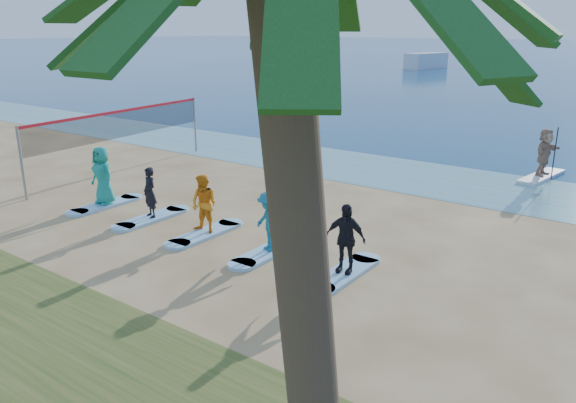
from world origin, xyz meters
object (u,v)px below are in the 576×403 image
Objects in this scene: surfboard_1 at (152,218)px; student_1 at (150,192)px; student_4 at (345,238)px; surfboard_2 at (205,233)px; volleyball_net at (121,124)px; student_3 at (268,221)px; surfboard_4 at (344,273)px; paddleboard at (541,176)px; student_0 at (103,175)px; paddleboarder at (545,152)px; student_2 at (204,204)px; boat_offshore_a at (425,69)px; surfboard_0 at (106,205)px; surfboard_3 at (269,251)px.

student_1 is at bearing 90.00° from surfboard_1.
surfboard_2 is at bearing 171.36° from student_4.
volleyball_net reaches higher than student_3.
student_4 is (0.00, 0.00, 0.87)m from surfboard_4.
student_1 reaches higher than paddleboard.
student_0 is at bearing 180.00° from surfboard_4.
paddleboarder is 1.09× the size of student_4.
surfboard_2 is at bearing 0.00° from surfboard_1.
paddleboard is 1.36× the size of surfboard_2.
surfboard_2 is at bearing -107.75° from paddleboard.
surfboard_1 is 1.35× the size of student_2.
boat_offshore_a is 71.02m from surfboard_2.
paddleboarder is (0.00, 0.00, 0.96)m from paddleboard.
student_3 is (2.25, 0.00, 0.82)m from surfboard_2.
student_3 is at bearing -18.47° from volleyball_net.
paddleboarder is at bearing 49.18° from surfboard_0.
student_4 is at bearing -15.24° from volleyball_net.
student_1 is 2.25m from student_2.
student_0 is at bearing -122.23° from paddleboard.
student_1 is (0.00, 0.00, 0.80)m from surfboard_1.
volleyball_net reaches higher than student_1.
student_0 is 6.74m from student_3.
paddleboard is 12.29m from surfboard_4.
student_0 reaches higher than surfboard_0.
student_0 is at bearing -45.88° from volleyball_net.
surfboard_0 is 1.43× the size of student_3.
student_4 reaches higher than boat_offshore_a.
surfboard_1 is at bearing 180.00° from surfboard_2.
paddleboarder reaches higher than surfboard_0.
surfboard_4 is (-1.54, -12.19, -0.01)m from paddleboard.
student_0 is 1.15× the size of student_2.
surfboard_1 is at bearing 175.16° from student_2.
boat_offshore_a is at bearing 125.75° from paddleboard.
surfboard_0 and surfboard_4 have the same top height.
volleyball_net reaches higher than student_4.
surfboard_1 and surfboard_4 have the same top height.
student_0 is (-10.53, -12.19, 0.01)m from paddleboarder.
student_3 is (24.55, -67.42, 0.86)m from boat_offshore_a.
volleyball_net is at bearing 136.43° from student_0.
student_4 is at bearing 0.00° from surfboard_1.
volleyball_net is 6.67m from surfboard_1.
student_1 is (2.25, 0.00, -0.18)m from student_0.
student_2 reaches higher than surfboard_0.
paddleboarder is at bearing 72.74° from surfboard_3.
student_3 is at bearing -98.67° from paddleboard.
surfboard_2 is at bearing -58.35° from boat_offshore_a.
student_0 reaches higher than student_1.
surfboard_4 is (6.74, -0.00, -0.80)m from student_1.
student_1 is 0.69× the size of surfboard_3.
paddleboarder is (13.76, 8.86, -0.89)m from volleyball_net.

